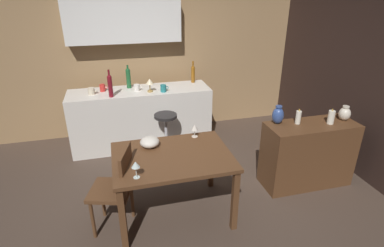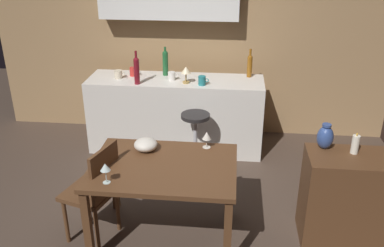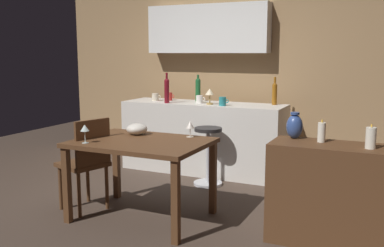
% 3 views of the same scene
% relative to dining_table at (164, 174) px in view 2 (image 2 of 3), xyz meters
% --- Properties ---
extents(ground_plane, '(9.00, 9.00, 0.00)m').
position_rel_dining_table_xyz_m(ground_plane, '(0.03, 0.24, -0.65)').
color(ground_plane, '#47382D').
extents(wall_kitchen_back, '(5.20, 0.33, 2.60)m').
position_rel_dining_table_xyz_m(wall_kitchen_back, '(-0.03, 2.32, 0.76)').
color(wall_kitchen_back, '#9E7A51').
rests_on(wall_kitchen_back, ground_plane).
extents(dining_table, '(1.21, 0.88, 0.74)m').
position_rel_dining_table_xyz_m(dining_table, '(0.00, 0.00, 0.00)').
color(dining_table, '#56351E').
rests_on(dining_table, ground_plane).
extents(kitchen_counter, '(2.10, 0.60, 0.90)m').
position_rel_dining_table_xyz_m(kitchen_counter, '(-0.14, 1.75, -0.20)').
color(kitchen_counter, silver).
rests_on(kitchen_counter, ground_plane).
extents(sideboard_cabinet, '(1.10, 0.44, 0.82)m').
position_rel_dining_table_xyz_m(sideboard_cabinet, '(1.74, 0.16, -0.24)').
color(sideboard_cabinet, '#56351E').
rests_on(sideboard_cabinet, ground_plane).
extents(chair_near_window, '(0.50, 0.50, 0.92)m').
position_rel_dining_table_xyz_m(chair_near_window, '(-0.58, -0.07, -0.14)').
color(chair_near_window, '#56351E').
rests_on(chair_near_window, ground_plane).
extents(bar_stool, '(0.34, 0.34, 0.68)m').
position_rel_dining_table_xyz_m(bar_stool, '(0.15, 1.23, -0.29)').
color(bar_stool, '#262323').
rests_on(bar_stool, ground_plane).
extents(wine_glass_left, '(0.08, 0.08, 0.17)m').
position_rel_dining_table_xyz_m(wine_glass_left, '(-0.39, -0.31, 0.22)').
color(wine_glass_left, silver).
rests_on(wine_glass_left, dining_table).
extents(wine_glass_right, '(0.08, 0.08, 0.15)m').
position_rel_dining_table_xyz_m(wine_glass_right, '(0.33, 0.35, 0.20)').
color(wine_glass_right, silver).
rests_on(wine_glass_right, dining_table).
extents(fruit_bowl, '(0.21, 0.21, 0.11)m').
position_rel_dining_table_xyz_m(fruit_bowl, '(-0.20, 0.24, 0.15)').
color(fruit_bowl, beige).
rests_on(fruit_bowl, dining_table).
extents(wine_bottle_ruby, '(0.06, 0.06, 0.39)m').
position_rel_dining_table_xyz_m(wine_bottle_ruby, '(-0.56, 1.54, 0.43)').
color(wine_bottle_ruby, maroon).
rests_on(wine_bottle_ruby, kitchen_counter).
extents(wine_bottle_green, '(0.07, 0.07, 0.35)m').
position_rel_dining_table_xyz_m(wine_bottle_green, '(-0.29, 1.90, 0.42)').
color(wine_bottle_green, '#1E592D').
rests_on(wine_bottle_green, kitchen_counter).
extents(wine_bottle_amber, '(0.06, 0.06, 0.34)m').
position_rel_dining_table_xyz_m(wine_bottle_amber, '(0.73, 1.93, 0.40)').
color(wine_bottle_amber, '#8C5114').
rests_on(wine_bottle_amber, kitchen_counter).
extents(cup_cream, '(0.13, 0.09, 0.10)m').
position_rel_dining_table_xyz_m(cup_cream, '(-0.83, 1.72, 0.30)').
color(cup_cream, beige).
rests_on(cup_cream, kitchen_counter).
extents(cup_white, '(0.12, 0.09, 0.10)m').
position_rel_dining_table_xyz_m(cup_white, '(-0.18, 1.72, 0.30)').
color(cup_white, white).
rests_on(cup_white, kitchen_counter).
extents(cup_red, '(0.11, 0.08, 0.11)m').
position_rel_dining_table_xyz_m(cup_red, '(-0.67, 1.83, 0.30)').
color(cup_red, red).
rests_on(cup_red, kitchen_counter).
extents(cup_teal, '(0.12, 0.09, 0.11)m').
position_rel_dining_table_xyz_m(cup_teal, '(0.19, 1.57, 0.30)').
color(cup_teal, teal).
rests_on(cup_teal, kitchen_counter).
extents(counter_lamp, '(0.11, 0.11, 0.20)m').
position_rel_dining_table_xyz_m(counter_lamp, '(-0.00, 1.62, 0.39)').
color(counter_lamp, '#A58447').
rests_on(counter_lamp, kitchen_counter).
extents(pillar_candle_tall, '(0.06, 0.06, 0.19)m').
position_rel_dining_table_xyz_m(pillar_candle_tall, '(1.57, 0.22, 0.25)').
color(pillar_candle_tall, white).
rests_on(pillar_candle_tall, sideboard_cabinet).
extents(vase_ceramic_blue, '(0.14, 0.14, 0.22)m').
position_rel_dining_table_xyz_m(vase_ceramic_blue, '(1.34, 0.29, 0.28)').
color(vase_ceramic_blue, '#334C8C').
rests_on(vase_ceramic_blue, sideboard_cabinet).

